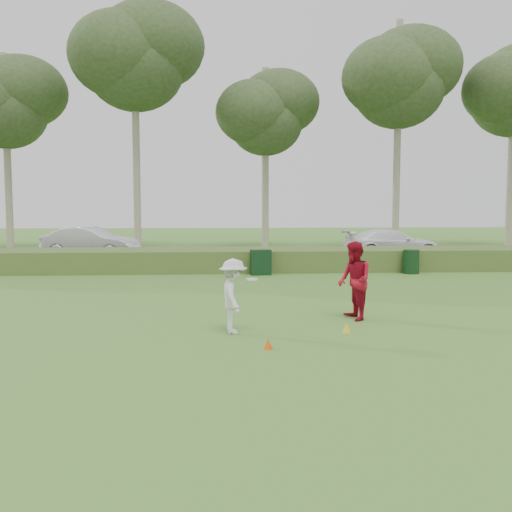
{
  "coord_description": "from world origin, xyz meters",
  "views": [
    {
      "loc": [
        -1.12,
        -12.42,
        2.74
      ],
      "look_at": [
        0.0,
        4.0,
        1.3
      ],
      "focal_mm": 40.0,
      "sensor_mm": 36.0,
      "label": 1
    }
  ],
  "objects": [
    {
      "name": "cone_orange",
      "position": [
        -0.16,
        -1.7,
        0.1
      ],
      "size": [
        0.19,
        0.19,
        0.21
      ],
      "primitive_type": "cone",
      "color": "#D94C0B",
      "rests_on": "ground"
    },
    {
      "name": "utility_cabinet",
      "position": [
        0.61,
        10.16,
        0.5
      ],
      "size": [
        0.85,
        0.58,
        1.01
      ],
      "primitive_type": "cube",
      "rotation": [
        0.0,
        0.0,
        0.09
      ],
      "color": "black",
      "rests_on": "ground"
    },
    {
      "name": "trash_bin",
      "position": [
        6.75,
        10.19,
        0.49
      ],
      "size": [
        0.75,
        0.75,
        0.98
      ],
      "primitive_type": "cylinder",
      "rotation": [
        0.0,
        0.0,
        0.16
      ],
      "color": "black",
      "rests_on": "ground"
    },
    {
      "name": "tree_3",
      "position": [
        -6.0,
        23.0,
        11.6
      ],
      "size": [
        7.8,
        7.8,
        15.5
      ],
      "color": "gray",
      "rests_on": "ground"
    },
    {
      "name": "player_red",
      "position": [
        2.17,
        1.0,
        0.95
      ],
      "size": [
        0.85,
        1.02,
        1.9
      ],
      "primitive_type": "imported",
      "rotation": [
        0.0,
        0.0,
        -1.42
      ],
      "color": "maroon",
      "rests_on": "ground"
    },
    {
      "name": "player_white",
      "position": [
        -0.78,
        -0.25,
        0.81
      ],
      "size": [
        0.88,
        1.09,
        1.62
      ],
      "rotation": [
        0.0,
        0.0,
        1.65
      ],
      "color": "silver",
      "rests_on": "ground"
    },
    {
      "name": "reed_strip",
      "position": [
        0.0,
        12.0,
        0.45
      ],
      "size": [
        80.0,
        3.0,
        0.9
      ],
      "primitive_type": "cube",
      "color": "#435E25",
      "rests_on": "ground"
    },
    {
      "name": "car_right",
      "position": [
        8.1,
        17.07,
        0.79
      ],
      "size": [
        5.12,
        2.23,
        1.47
      ],
      "primitive_type": "imported",
      "rotation": [
        0.0,
        0.0,
        1.61
      ],
      "color": "white",
      "rests_on": "park_road"
    },
    {
      "name": "tree_5",
      "position": [
        10.0,
        22.5,
        10.47
      ],
      "size": [
        7.28,
        7.28,
        14.0
      ],
      "color": "gray",
      "rests_on": "ground"
    },
    {
      "name": "tree_4",
      "position": [
        2.0,
        24.5,
        8.59
      ],
      "size": [
        6.24,
        6.24,
        11.5
      ],
      "color": "gray",
      "rests_on": "ground"
    },
    {
      "name": "park_road",
      "position": [
        0.0,
        17.0,
        0.03
      ],
      "size": [
        80.0,
        6.0,
        0.06
      ],
      "primitive_type": "cube",
      "color": "#2D2D2D",
      "rests_on": "ground"
    },
    {
      "name": "ground",
      "position": [
        0.0,
        0.0,
        0.0
      ],
      "size": [
        120.0,
        120.0,
        0.0
      ],
      "primitive_type": "plane",
      "color": "#3D7326",
      "rests_on": "ground"
    },
    {
      "name": "tree_2",
      "position": [
        -14.0,
        24.0,
        8.97
      ],
      "size": [
        6.5,
        6.5,
        12.0
      ],
      "color": "gray",
      "rests_on": "ground"
    },
    {
      "name": "car_mid",
      "position": [
        -7.61,
        17.36,
        0.87
      ],
      "size": [
        5.21,
        2.96,
        1.62
      ],
      "primitive_type": "imported",
      "rotation": [
        0.0,
        0.0,
        1.3
      ],
      "color": "silver",
      "rests_on": "park_road"
    },
    {
      "name": "cone_yellow",
      "position": [
        1.68,
        -0.37,
        0.1
      ],
      "size": [
        0.19,
        0.19,
        0.21
      ],
      "primitive_type": "cone",
      "color": "gold",
      "rests_on": "ground"
    }
  ]
}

